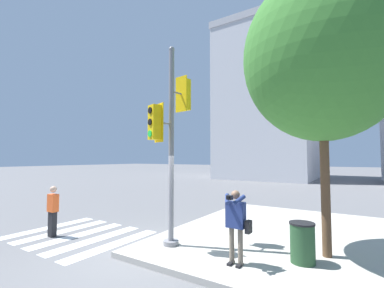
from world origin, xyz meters
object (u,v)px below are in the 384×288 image
(traffic_signal_pole, at_px, (171,130))
(street_tree, at_px, (322,57))
(pedestrian_distant, at_px, (53,210))
(trash_bin, at_px, (302,243))
(fire_hydrant, at_px, (234,214))
(person_photographer, at_px, (236,220))

(traffic_signal_pole, xyz_separation_m, street_tree, (3.59, 1.33, 1.68))
(pedestrian_distant, distance_m, trash_bin, 7.19)
(trash_bin, bearing_deg, fire_hydrant, 139.37)
(street_tree, xyz_separation_m, trash_bin, (-0.42, -0.70, -4.31))
(traffic_signal_pole, relative_size, street_tree, 0.79)
(street_tree, xyz_separation_m, fire_hydrant, (-2.99, 1.51, -4.39))
(street_tree, bearing_deg, fire_hydrant, 153.21)
(traffic_signal_pole, xyz_separation_m, pedestrian_distant, (-3.81, -1.06, -2.38))
(fire_hydrant, height_order, trash_bin, trash_bin)
(pedestrian_distant, height_order, fire_hydrant, pedestrian_distant)
(traffic_signal_pole, bearing_deg, person_photographer, -7.22)
(traffic_signal_pole, relative_size, person_photographer, 3.38)
(street_tree, bearing_deg, pedestrian_distant, -162.14)
(trash_bin, bearing_deg, person_photographer, -143.41)
(person_photographer, xyz_separation_m, trash_bin, (1.18, 0.88, -0.50))
(fire_hydrant, bearing_deg, street_tree, -26.79)
(person_photographer, bearing_deg, trash_bin, 36.59)
(traffic_signal_pole, xyz_separation_m, trash_bin, (3.18, 0.63, -2.63))
(street_tree, distance_m, trash_bin, 4.39)
(street_tree, relative_size, fire_hydrant, 9.45)
(person_photographer, bearing_deg, pedestrian_distant, -172.10)
(pedestrian_distant, relative_size, trash_bin, 1.79)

